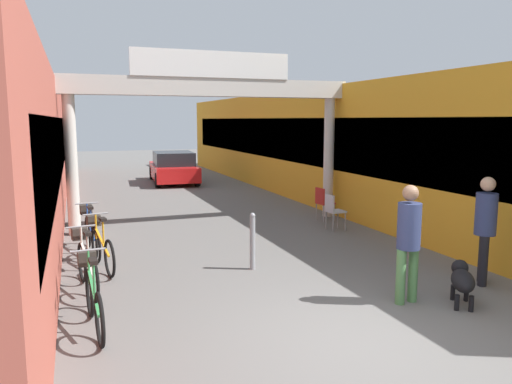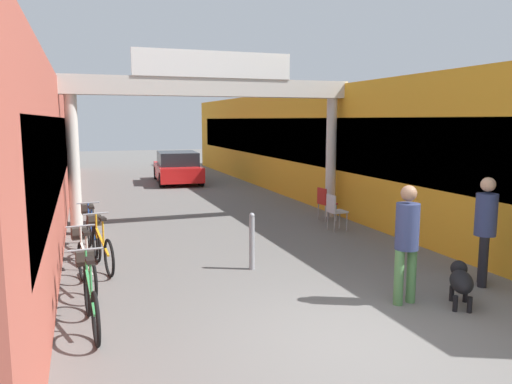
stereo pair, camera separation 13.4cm
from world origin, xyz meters
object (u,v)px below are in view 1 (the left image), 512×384
(cafe_chair_aluminium_nearer, at_px, (333,209))
(bicycle_silver_second, at_px, (86,262))
(bollard_post_metal, at_px, (253,241))
(dog_on_leash, at_px, (462,279))
(parked_car_red, at_px, (173,168))
(bicycle_orange_third, at_px, (101,245))
(cafe_chair_red_farther, at_px, (323,201))
(bicycle_green_nearest, at_px, (93,295))
(pedestrian_with_dog, at_px, (409,236))
(bicycle_blue_farthest, at_px, (90,231))
(pedestrian_companion, at_px, (486,223))

(cafe_chair_aluminium_nearer, bearing_deg, bicycle_silver_second, -157.26)
(bollard_post_metal, bearing_deg, cafe_chair_aluminium_nearer, 38.70)
(dog_on_leash, xyz_separation_m, parked_car_red, (-1.27, 15.64, 0.27))
(bicycle_orange_third, height_order, cafe_chair_aluminium_nearer, bicycle_orange_third)
(cafe_chair_red_farther, height_order, parked_car_red, parked_car_red)
(dog_on_leash, xyz_separation_m, cafe_chair_aluminium_nearer, (0.62, 5.02, 0.16))
(cafe_chair_red_farther, bearing_deg, parked_car_red, 103.20)
(bicycle_silver_second, bearing_deg, bicycle_green_nearest, -88.49)
(bicycle_orange_third, distance_m, cafe_chair_aluminium_nearer, 5.66)
(pedestrian_with_dog, bearing_deg, bicycle_blue_farthest, 132.70)
(bicycle_blue_farthest, distance_m, parked_car_red, 11.30)
(bollard_post_metal, bearing_deg, pedestrian_companion, -32.11)
(bicycle_green_nearest, distance_m, bicycle_blue_farthest, 4.00)
(cafe_chair_aluminium_nearer, xyz_separation_m, parked_car_red, (-1.89, 10.61, 0.10))
(bicycle_blue_farthest, distance_m, cafe_chair_aluminium_nearer, 5.64)
(pedestrian_with_dog, distance_m, bicycle_green_nearest, 4.47)
(bicycle_silver_second, distance_m, bicycle_orange_third, 1.10)
(parked_car_red, bearing_deg, bicycle_green_nearest, -104.69)
(bicycle_silver_second, bearing_deg, bicycle_orange_third, 75.27)
(bollard_post_metal, bearing_deg, bicycle_silver_second, -178.44)
(bicycle_silver_second, bearing_deg, pedestrian_with_dog, -27.21)
(pedestrian_with_dog, relative_size, parked_car_red, 0.43)
(bicycle_orange_third, relative_size, bicycle_blue_farthest, 0.99)
(pedestrian_with_dog, relative_size, bicycle_orange_third, 1.05)
(pedestrian_with_dog, height_order, bicycle_silver_second, pedestrian_with_dog)
(bollard_post_metal, height_order, parked_car_red, parked_car_red)
(bollard_post_metal, bearing_deg, cafe_chair_red_farther, 47.04)
(pedestrian_companion, height_order, cafe_chair_red_farther, pedestrian_companion)
(pedestrian_with_dog, height_order, parked_car_red, pedestrian_with_dog)
(pedestrian_with_dog, xyz_separation_m, bollard_post_metal, (-1.58, 2.35, -0.49))
(bicycle_green_nearest, xyz_separation_m, bollard_post_metal, (2.81, 1.70, 0.09))
(bicycle_silver_second, xyz_separation_m, parked_car_red, (3.88, 13.04, 0.21))
(pedestrian_companion, bearing_deg, bicycle_silver_second, 162.06)
(bicycle_orange_third, distance_m, bollard_post_metal, 2.76)
(bicycle_blue_farthest, bearing_deg, pedestrian_companion, -35.99)
(dog_on_leash, xyz_separation_m, bicycle_green_nearest, (-5.11, 0.98, 0.06))
(dog_on_leash, bearing_deg, pedestrian_companion, 31.82)
(dog_on_leash, distance_m, bollard_post_metal, 3.54)
(bicycle_green_nearest, bearing_deg, bollard_post_metal, 31.14)
(pedestrian_companion, height_order, parked_car_red, pedestrian_companion)
(cafe_chair_red_farther, relative_size, parked_car_red, 0.22)
(bicycle_silver_second, height_order, bicycle_blue_farthest, same)
(parked_car_red, bearing_deg, bollard_post_metal, -94.55)
(pedestrian_companion, relative_size, cafe_chair_aluminium_nearer, 2.00)
(bicycle_silver_second, bearing_deg, parked_car_red, 73.41)
(bicycle_green_nearest, distance_m, bicycle_orange_third, 2.70)
(bicycle_silver_second, distance_m, bollard_post_metal, 2.85)
(pedestrian_companion, height_order, bicycle_silver_second, pedestrian_companion)
(bollard_post_metal, relative_size, parked_car_red, 0.25)
(bicycle_green_nearest, height_order, cafe_chair_red_farther, bicycle_green_nearest)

